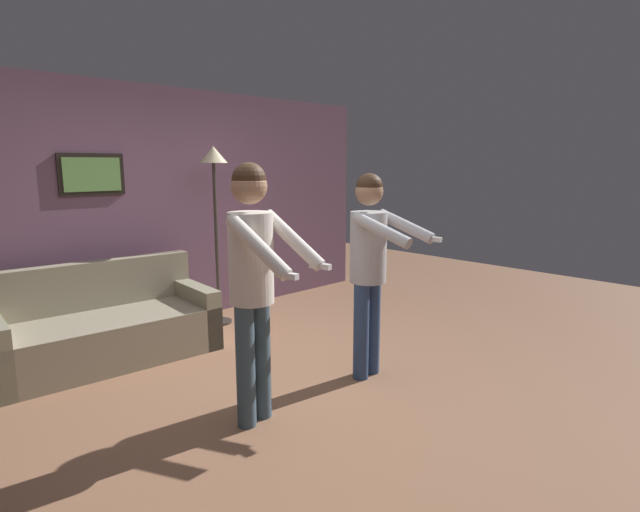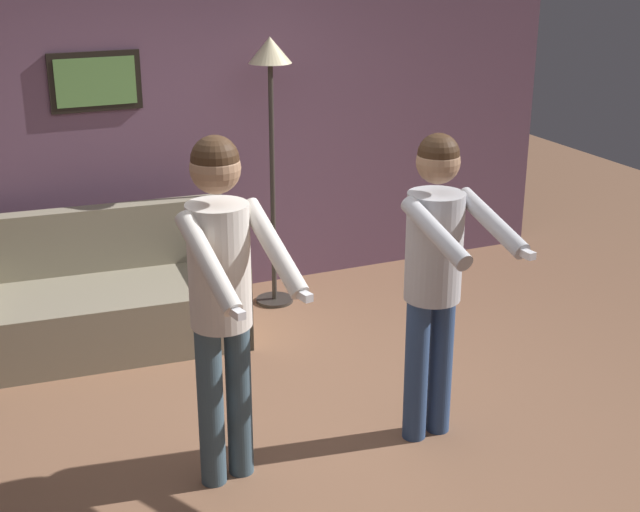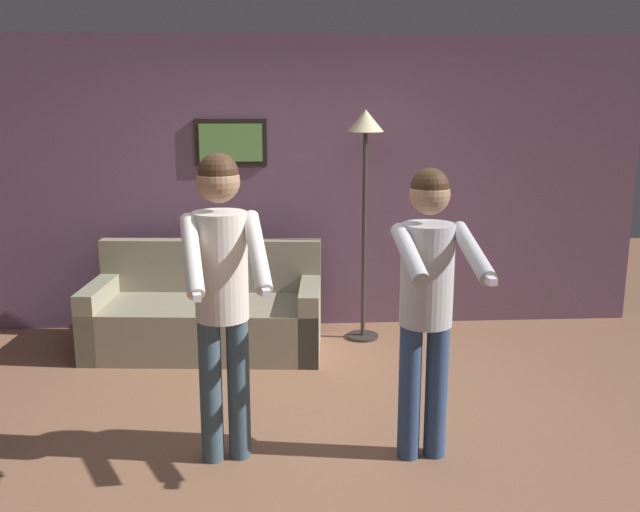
# 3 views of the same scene
# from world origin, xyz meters

# --- Properties ---
(ground_plane) EXTENTS (12.00, 12.00, 0.00)m
(ground_plane) POSITION_xyz_m (0.00, 0.00, 0.00)
(ground_plane) COLOR #8D6246
(back_wall_assembly) EXTENTS (6.40, 0.09, 2.60)m
(back_wall_assembly) POSITION_xyz_m (-0.00, 2.30, 1.30)
(back_wall_assembly) COLOR #6C4B62
(back_wall_assembly) RESTS_ON ground_plane
(couch) EXTENTS (1.96, 1.00, 0.87)m
(couch) POSITION_xyz_m (-0.69, 1.66, 0.28)
(couch) COLOR gray
(couch) RESTS_ON ground_plane
(torchiere_lamp) EXTENTS (0.30, 0.30, 1.97)m
(torchiere_lamp) POSITION_xyz_m (0.65, 1.86, 1.60)
(torchiere_lamp) COLOR #332D28
(torchiere_lamp) RESTS_ON ground_plane
(person_standing_left) EXTENTS (0.51, 0.69, 1.79)m
(person_standing_left) POSITION_xyz_m (-0.39, -0.22, 1.09)
(person_standing_left) COLOR #3C5362
(person_standing_left) RESTS_ON ground_plane
(person_standing_right) EXTENTS (0.47, 0.70, 1.71)m
(person_standing_right) POSITION_xyz_m (0.75, -0.26, 1.04)
(person_standing_right) COLOR navy
(person_standing_right) RESTS_ON ground_plane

